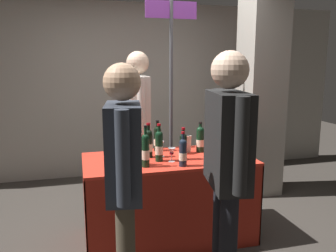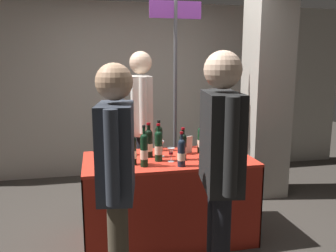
% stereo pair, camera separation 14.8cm
% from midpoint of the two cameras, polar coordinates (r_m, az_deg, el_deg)
% --- Properties ---
extents(ground_plane, '(12.00, 12.00, 0.00)m').
position_cam_midpoint_polar(ground_plane, '(3.48, 1.28, -17.87)').
color(ground_plane, '#38332D').
extents(back_partition, '(6.62, 0.12, 2.50)m').
position_cam_midpoint_polar(back_partition, '(5.13, -4.09, 5.99)').
color(back_partition, '#9E998E').
rests_on(back_partition, ground_plane).
extents(concrete_pillar, '(0.47, 0.47, 2.80)m').
position_cam_midpoint_polar(concrete_pillar, '(4.40, 17.12, 6.77)').
color(concrete_pillar, gray).
rests_on(concrete_pillar, ground_plane).
extents(tasting_table, '(1.55, 0.78, 0.78)m').
position_cam_midpoint_polar(tasting_table, '(3.25, 1.32, -9.43)').
color(tasting_table, red).
rests_on(tasting_table, ground_plane).
extents(featured_wine_bottle, '(0.08, 0.08, 0.30)m').
position_cam_midpoint_polar(featured_wine_bottle, '(3.36, 6.85, -2.21)').
color(featured_wine_bottle, black).
rests_on(featured_wine_bottle, tasting_table).
extents(display_bottle_0, '(0.07, 0.07, 0.34)m').
position_cam_midpoint_polar(display_bottle_0, '(3.04, -0.21, -3.25)').
color(display_bottle_0, black).
rests_on(display_bottle_0, tasting_table).
extents(display_bottle_1, '(0.08, 0.08, 0.31)m').
position_cam_midpoint_polar(display_bottle_1, '(3.40, -0.30, -2.01)').
color(display_bottle_1, black).
rests_on(display_bottle_1, tasting_table).
extents(display_bottle_2, '(0.07, 0.07, 0.30)m').
position_cam_midpoint_polar(display_bottle_2, '(3.09, 3.87, -3.39)').
color(display_bottle_2, black).
rests_on(display_bottle_2, tasting_table).
extents(display_bottle_3, '(0.07, 0.07, 0.30)m').
position_cam_midpoint_polar(display_bottle_3, '(2.90, 3.73, -4.39)').
color(display_bottle_3, '#192333').
rests_on(display_bottle_3, tasting_table).
extents(display_bottle_4, '(0.07, 0.07, 0.32)m').
position_cam_midpoint_polar(display_bottle_4, '(2.94, -4.50, -3.98)').
color(display_bottle_4, black).
rests_on(display_bottle_4, tasting_table).
extents(display_bottle_5, '(0.07, 0.07, 0.36)m').
position_cam_midpoint_polar(display_bottle_5, '(2.88, -2.55, -3.97)').
color(display_bottle_5, black).
rests_on(display_bottle_5, tasting_table).
extents(display_bottle_6, '(0.08, 0.08, 0.32)m').
position_cam_midpoint_polar(display_bottle_6, '(3.17, -1.90, -2.80)').
color(display_bottle_6, black).
rests_on(display_bottle_6, tasting_table).
extents(wine_glass_near_vendor, '(0.08, 0.08, 0.14)m').
position_cam_midpoint_polar(wine_glass_near_vendor, '(3.36, 8.67, -2.74)').
color(wine_glass_near_vendor, silver).
rests_on(wine_glass_near_vendor, tasting_table).
extents(wine_glass_mid, '(0.07, 0.07, 0.13)m').
position_cam_midpoint_polar(wine_glass_mid, '(3.04, 1.92, -4.35)').
color(wine_glass_mid, silver).
rests_on(wine_glass_mid, tasting_table).
extents(wine_glass_near_taster, '(0.07, 0.07, 0.15)m').
position_cam_midpoint_polar(wine_glass_near_taster, '(3.19, 0.14, -3.29)').
color(wine_glass_near_taster, silver).
rests_on(wine_glass_near_taster, tasting_table).
extents(flower_vase, '(0.09, 0.09, 0.35)m').
position_cam_midpoint_polar(flower_vase, '(3.26, -6.06, -2.89)').
color(flower_vase, silver).
rests_on(flower_vase, tasting_table).
extents(brochure_stand, '(0.14, 0.08, 0.17)m').
position_cam_midpoint_polar(brochure_stand, '(3.31, 4.37, -3.21)').
color(brochure_stand, silver).
rests_on(brochure_stand, tasting_table).
extents(vendor_presenter, '(0.24, 0.61, 1.78)m').
position_cam_midpoint_polar(vendor_presenter, '(3.76, -3.34, 1.73)').
color(vendor_presenter, black).
rests_on(vendor_presenter, ground_plane).
extents(taster_foreground_right, '(0.27, 0.58, 1.65)m').
position_cam_midpoint_polar(taster_foreground_right, '(2.16, -6.63, -7.32)').
color(taster_foreground_right, '#4C4233').
rests_on(taster_foreground_right, ground_plane).
extents(taster_foreground_left, '(0.29, 0.64, 1.73)m').
position_cam_midpoint_polar(taster_foreground_left, '(2.23, 10.64, -5.26)').
color(taster_foreground_left, black).
rests_on(taster_foreground_left, ground_plane).
extents(booth_signpost, '(0.61, 0.04, 2.38)m').
position_cam_midpoint_polar(booth_signpost, '(4.08, 2.28, 8.34)').
color(booth_signpost, '#47474C').
rests_on(booth_signpost, ground_plane).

